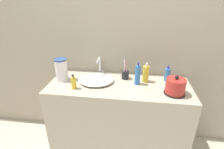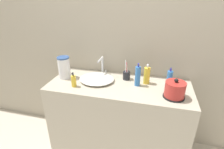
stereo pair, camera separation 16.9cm
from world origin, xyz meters
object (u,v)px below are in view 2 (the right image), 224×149
(electric_kettle, at_px, (175,90))
(lotion_bottle, at_px, (138,76))
(shampoo_bottle, at_px, (170,77))
(faucet, at_px, (102,65))
(water_pitcher, at_px, (64,67))
(toothbrush_cup, at_px, (127,75))
(mouthwash_bottle, at_px, (74,81))
(hand_cream_bottle, at_px, (147,75))

(electric_kettle, xyz_separation_m, lotion_bottle, (-0.33, 0.14, 0.03))
(electric_kettle, relative_size, shampoo_bottle, 1.05)
(lotion_bottle, relative_size, shampoo_bottle, 1.31)
(faucet, distance_m, water_pitcher, 0.40)
(faucet, relative_size, toothbrush_cup, 0.89)
(faucet, bearing_deg, water_pitcher, -152.76)
(electric_kettle, distance_m, mouthwash_bottle, 0.92)
(shampoo_bottle, height_order, water_pitcher, water_pitcher)
(faucet, bearing_deg, lotion_bottle, -23.20)
(shampoo_bottle, distance_m, hand_cream_bottle, 0.23)
(lotion_bottle, bearing_deg, mouthwash_bottle, -163.67)
(shampoo_bottle, relative_size, hand_cream_bottle, 0.87)
(toothbrush_cup, distance_m, lotion_bottle, 0.17)
(hand_cream_bottle, relative_size, water_pitcher, 0.88)
(hand_cream_bottle, distance_m, water_pitcher, 0.85)
(toothbrush_cup, bearing_deg, faucet, 166.46)
(electric_kettle, height_order, hand_cream_bottle, hand_cream_bottle)
(toothbrush_cup, height_order, mouthwash_bottle, toothbrush_cup)
(electric_kettle, bearing_deg, faucet, 156.87)
(shampoo_bottle, height_order, mouthwash_bottle, shampoo_bottle)
(toothbrush_cup, bearing_deg, electric_kettle, -28.48)
(electric_kettle, bearing_deg, mouthwash_bottle, -178.06)
(mouthwash_bottle, xyz_separation_m, water_pitcher, (-0.18, 0.16, 0.06))
(hand_cream_bottle, bearing_deg, shampoo_bottle, 13.18)
(lotion_bottle, bearing_deg, shampoo_bottle, 21.28)
(faucet, xyz_separation_m, toothbrush_cup, (0.28, -0.07, -0.06))
(electric_kettle, relative_size, water_pitcher, 0.80)
(toothbrush_cup, relative_size, hand_cream_bottle, 1.08)
(hand_cream_bottle, bearing_deg, electric_kettle, -39.74)
(water_pitcher, bearing_deg, hand_cream_bottle, 5.15)
(faucet, height_order, shampoo_bottle, faucet)
(electric_kettle, relative_size, lotion_bottle, 0.80)
(electric_kettle, xyz_separation_m, mouthwash_bottle, (-0.92, -0.03, -0.01))
(toothbrush_cup, xyz_separation_m, water_pitcher, (-0.64, -0.12, 0.07))
(toothbrush_cup, bearing_deg, hand_cream_bottle, -11.06)
(lotion_bottle, distance_m, shampoo_bottle, 0.32)
(faucet, height_order, electric_kettle, faucet)
(electric_kettle, relative_size, toothbrush_cup, 0.85)
(lotion_bottle, distance_m, hand_cream_bottle, 0.11)
(electric_kettle, xyz_separation_m, shampoo_bottle, (-0.03, 0.26, 0.00))
(mouthwash_bottle, distance_m, water_pitcher, 0.25)
(toothbrush_cup, height_order, shampoo_bottle, toothbrush_cup)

